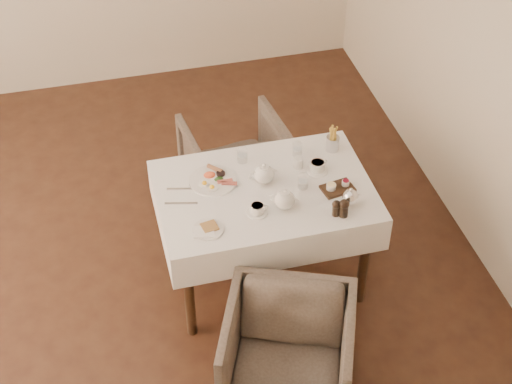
{
  "coord_description": "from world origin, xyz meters",
  "views": [
    {
      "loc": [
        -0.11,
        -3.5,
        3.8
      ],
      "look_at": [
        0.73,
        -0.19,
        0.82
      ],
      "focal_mm": 55.0,
      "sensor_mm": 36.0,
      "label": 1
    }
  ],
  "objects_px": {
    "table": "(264,204)",
    "breakfast_plate": "(213,179)",
    "armchair_near": "(288,355)",
    "teapot_centre": "(264,173)",
    "armchair_far": "(237,163)"
  },
  "relations": [
    {
      "from": "table",
      "to": "breakfast_plate",
      "type": "bearing_deg",
      "value": 151.28
    },
    {
      "from": "armchair_near",
      "to": "breakfast_plate",
      "type": "relative_size",
      "value": 2.44
    },
    {
      "from": "teapot_centre",
      "to": "table",
      "type": "bearing_deg",
      "value": -102.62
    },
    {
      "from": "table",
      "to": "armchair_near",
      "type": "distance_m",
      "value": 0.94
    },
    {
      "from": "table",
      "to": "armchair_far",
      "type": "distance_m",
      "value": 0.87
    },
    {
      "from": "table",
      "to": "breakfast_plate",
      "type": "xyz_separation_m",
      "value": [
        -0.28,
        0.15,
        0.13
      ]
    },
    {
      "from": "table",
      "to": "armchair_far",
      "type": "bearing_deg",
      "value": 89.14
    },
    {
      "from": "table",
      "to": "armchair_near",
      "type": "xyz_separation_m",
      "value": [
        -0.1,
        -0.88,
        -0.32
      ]
    },
    {
      "from": "armchair_far",
      "to": "breakfast_plate",
      "type": "bearing_deg",
      "value": 59.15
    },
    {
      "from": "armchair_far",
      "to": "teapot_centre",
      "type": "distance_m",
      "value": 0.9
    },
    {
      "from": "armchair_near",
      "to": "teapot_centre",
      "type": "xyz_separation_m",
      "value": [
        0.11,
        0.95,
        0.5
      ]
    },
    {
      "from": "armchair_near",
      "to": "breakfast_plate",
      "type": "distance_m",
      "value": 1.14
    },
    {
      "from": "armchair_near",
      "to": "armchair_far",
      "type": "height_order",
      "value": "armchair_near"
    },
    {
      "from": "armchair_far",
      "to": "breakfast_plate",
      "type": "xyz_separation_m",
      "value": [
        -0.29,
        -0.66,
        0.45
      ]
    },
    {
      "from": "table",
      "to": "armchair_far",
      "type": "height_order",
      "value": "table"
    }
  ]
}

